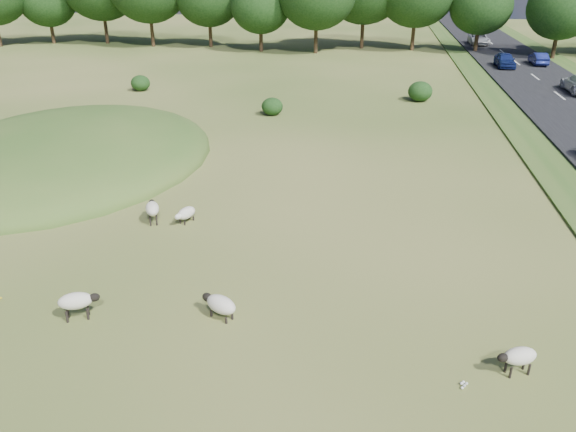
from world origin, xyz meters
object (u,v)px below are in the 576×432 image
object	(u,v)px
sheep_2	(519,356)
sheep_4	(77,301)
car_3	(505,60)
car_5	(476,18)
car_6	(479,39)
sheep_3	(220,304)
sheep_0	(186,213)
sheep_1	(152,208)
car_1	(539,58)

from	to	relation	value
sheep_2	sheep_4	size ratio (longest dim) A/B	0.91
sheep_4	car_3	world-z (taller)	car_3
car_5	car_6	distance (m)	28.88
sheep_3	car_5	distance (m)	94.64
sheep_0	car_5	distance (m)	89.06
car_5	sheep_3	bearing A→B (deg)	77.07
sheep_4	car_6	bearing A→B (deg)	47.92
sheep_1	sheep_3	bearing A→B (deg)	-166.34
car_3	car_5	xyz separation A→B (m)	(3.80, 45.55, -0.01)
car_6	sheep_4	bearing A→B (deg)	-108.70
sheep_3	sheep_4	bearing A→B (deg)	37.84
sheep_3	car_5	world-z (taller)	car_5
car_3	car_6	size ratio (longest dim) A/B	0.85
sheep_1	car_6	xyz separation A→B (m)	(22.06, 57.19, 0.29)
sheep_4	sheep_1	bearing A→B (deg)	68.93
sheep_2	sheep_4	distance (m)	13.06
sheep_1	car_5	distance (m)	89.63
sheep_0	car_3	distance (m)	45.09
sheep_0	sheep_1	world-z (taller)	sheep_1
sheep_3	sheep_0	bearing A→B (deg)	-35.23
sheep_4	car_6	xyz separation A→B (m)	(21.77, 64.33, 0.30)
car_3	sheep_2	bearing A→B (deg)	-100.29
sheep_1	car_6	size ratio (longest dim) A/B	0.27
sheep_4	sheep_0	bearing A→B (deg)	57.93
car_3	car_5	world-z (taller)	car_3
car_1	sheep_3	bearing A→B (deg)	66.57
sheep_3	car_3	bearing A→B (deg)	-82.00
sheep_3	car_6	world-z (taller)	car_6
sheep_0	car_6	world-z (taller)	car_6
sheep_0	car_5	bearing A→B (deg)	-172.78
car_6	car_5	bearing A→B (deg)	82.44
sheep_4	car_1	world-z (taller)	car_1
car_1	car_3	distance (m)	4.38
sheep_2	sheep_3	distance (m)	8.76
sheep_4	sheep_3	bearing A→B (deg)	-13.97
sheep_1	sheep_2	bearing A→B (deg)	-142.76
sheep_2	sheep_3	bearing A→B (deg)	-30.42
sheep_1	car_3	distance (m)	45.91
sheep_0	car_1	xyz separation A→B (m)	(24.45, 42.26, 0.44)
sheep_0	sheep_4	size ratio (longest dim) A/B	0.92
sheep_0	sheep_3	xyz separation A→B (m)	(3.27, -6.60, 0.06)
car_5	car_6	xyz separation A→B (m)	(-3.80, -28.63, -0.02)
car_1	car_5	distance (m)	43.37
sheep_2	car_5	xyz separation A→B (m)	(12.53, 93.61, 0.37)
sheep_1	sheep_3	distance (m)	7.94
sheep_4	car_5	size ratio (longest dim) A/B	0.27
sheep_3	car_1	bearing A→B (deg)	-85.02
sheep_2	car_6	world-z (taller)	car_6
sheep_0	car_1	distance (m)	48.82
car_3	sheep_1	bearing A→B (deg)	-118.72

